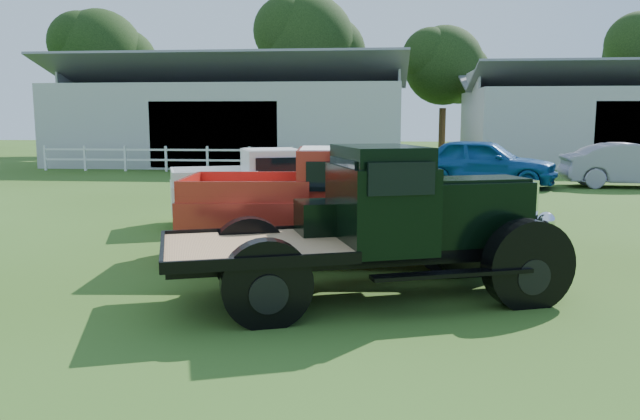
# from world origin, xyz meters

# --- Properties ---
(ground) EXTENTS (120.00, 120.00, 0.00)m
(ground) POSITION_xyz_m (0.00, 0.00, 0.00)
(ground) COLOR #2C4810
(shed_left) EXTENTS (18.80, 10.20, 5.60)m
(shed_left) POSITION_xyz_m (-7.00, 26.00, 2.80)
(shed_left) COLOR #9F9F9E
(shed_left) RESTS_ON ground
(shed_right) EXTENTS (16.80, 9.20, 5.20)m
(shed_right) POSITION_xyz_m (14.00, 27.00, 2.60)
(shed_right) COLOR #9F9F9E
(shed_right) RESTS_ON ground
(fence_rail) EXTENTS (14.20, 0.16, 1.20)m
(fence_rail) POSITION_xyz_m (-8.00, 20.00, 0.60)
(fence_rail) COLOR white
(fence_rail) RESTS_ON ground
(tree_a) EXTENTS (6.30, 6.30, 10.50)m
(tree_a) POSITION_xyz_m (-18.00, 33.00, 5.25)
(tree_a) COLOR black
(tree_a) RESTS_ON ground
(tree_b) EXTENTS (6.90, 6.90, 11.50)m
(tree_b) POSITION_xyz_m (-4.00, 34.00, 5.75)
(tree_b) COLOR black
(tree_b) RESTS_ON ground
(tree_c) EXTENTS (5.40, 5.40, 9.00)m
(tree_c) POSITION_xyz_m (5.00, 33.00, 4.50)
(tree_c) COLOR black
(tree_c) RESTS_ON ground
(vintage_flatbed) EXTENTS (5.76, 3.76, 2.12)m
(vintage_flatbed) POSITION_xyz_m (1.05, -0.05, 1.06)
(vintage_flatbed) COLOR black
(vintage_flatbed) RESTS_ON ground
(red_pickup) EXTENTS (5.66, 2.59, 2.00)m
(red_pickup) POSITION_xyz_m (0.35, 2.36, 1.00)
(red_pickup) COLOR #B2281D
(red_pickup) RESTS_ON ground
(white_pickup) EXTENTS (5.07, 3.35, 1.74)m
(white_pickup) POSITION_xyz_m (-1.53, 6.05, 0.87)
(white_pickup) COLOR silver
(white_pickup) RESTS_ON ground
(misc_car_blue) EXTENTS (5.62, 3.55, 1.78)m
(misc_car_blue) POSITION_xyz_m (4.84, 14.85, 0.89)
(misc_car_blue) COLOR navy
(misc_car_blue) RESTS_ON ground
(misc_car_grey) EXTENTS (4.94, 1.93, 1.60)m
(misc_car_grey) POSITION_xyz_m (10.21, 15.08, 0.80)
(misc_car_grey) COLOR gray
(misc_car_grey) RESTS_ON ground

